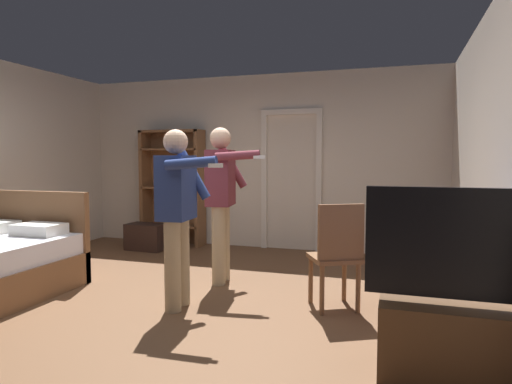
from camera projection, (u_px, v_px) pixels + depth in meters
ground_plane at (163, 303)px, 4.29m from camera, size 6.39×6.39×0.00m
wall_back at (256, 162)px, 7.01m from camera, size 5.90×0.12×2.67m
wall_right at (506, 166)px, 3.32m from camera, size 0.12×6.05×2.67m
doorway_frame at (291, 170)px, 6.77m from camera, size 0.93×0.08×2.13m
bookshelf at (173, 183)px, 7.23m from camera, size 1.04×0.32×1.84m
tv_flatscreen at (462, 325)px, 2.77m from camera, size 1.19×0.40×1.22m
side_table at (405, 265)px, 3.88m from camera, size 0.56×0.56×0.70m
laptop at (403, 233)px, 3.82m from camera, size 0.40×0.41×0.15m
bottle_on_table at (423, 228)px, 3.73m from camera, size 0.06×0.06×0.27m
wooden_chair at (337, 252)px, 4.06m from camera, size 0.57×0.57×0.99m
person_blue_shirt at (178, 207)px, 4.11m from camera, size 0.68×0.54×1.66m
person_striped_shirt at (222, 193)px, 4.97m from camera, size 0.73×0.59×1.73m
suitcase_dark at (147, 237)px, 6.80m from camera, size 0.62×0.39×0.40m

